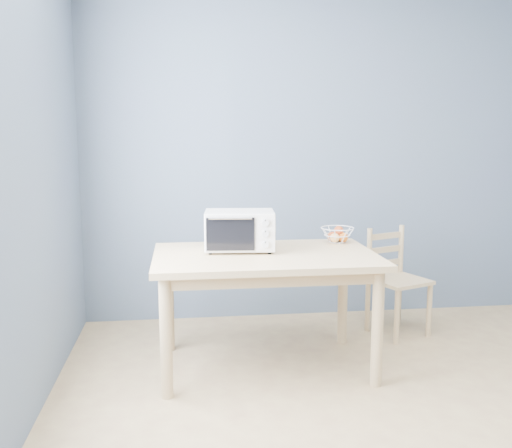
{
  "coord_description": "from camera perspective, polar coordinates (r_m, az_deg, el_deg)",
  "views": [
    {
      "loc": [
        -1.21,
        -2.31,
        1.49
      ],
      "look_at": [
        -0.75,
        1.25,
        0.93
      ],
      "focal_mm": 40.0,
      "sensor_mm": 36.0,
      "label": 1
    }
  ],
  "objects": [
    {
      "name": "dining_table",
      "position": [
        3.63,
        0.92,
        -4.53
      ],
      "size": [
        1.4,
        0.9,
        0.75
      ],
      "color": "#D0B57D",
      "rests_on": "ground"
    },
    {
      "name": "toaster_oven",
      "position": [
        3.67,
        -1.92,
        -0.59
      ],
      "size": [
        0.47,
        0.35,
        0.26
      ],
      "rotation": [
        0.0,
        0.0,
        -0.09
      ],
      "color": "silver",
      "rests_on": "dining_table"
    },
    {
      "name": "dining_chair",
      "position": [
        4.45,
        13.77,
        -5.64
      ],
      "size": [
        0.48,
        0.48,
        0.8
      ],
      "rotation": [
        0.0,
        0.0,
        0.38
      ],
      "color": "#D0B57D",
      "rests_on": "ground"
    },
    {
      "name": "fruit_basket",
      "position": [
        3.99,
        8.11,
        -1.06
      ],
      "size": [
        0.3,
        0.3,
        0.12
      ],
      "rotation": [
        0.0,
        0.0,
        0.35
      ],
      "color": "silver",
      "rests_on": "dining_table"
    },
    {
      "name": "room",
      "position": [
        2.61,
        20.28,
        4.17
      ],
      "size": [
        4.01,
        4.51,
        2.61
      ],
      "color": "tan",
      "rests_on": "ground"
    }
  ]
}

